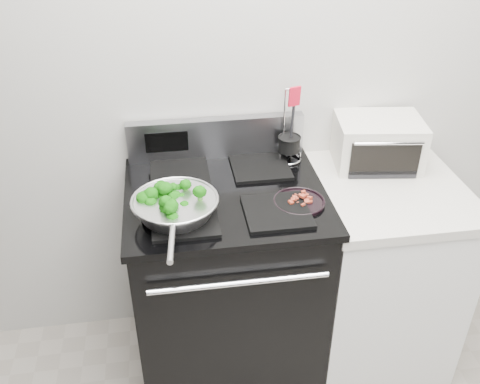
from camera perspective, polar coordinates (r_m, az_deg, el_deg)
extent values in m
cube|color=#B5B3AC|center=(2.28, 4.87, 13.67)|extent=(4.00, 0.02, 2.70)
cube|color=black|center=(2.40, -1.38, -10.01)|extent=(0.76, 0.66, 0.92)
cube|color=black|center=(2.11, -1.55, -0.43)|extent=(0.79, 0.69, 0.03)
cube|color=#99999E|center=(2.32, -2.56, 5.79)|extent=(0.76, 0.05, 0.18)
cube|color=black|center=(1.94, -5.89, -2.96)|extent=(0.24, 0.24, 0.01)
cube|color=black|center=(1.98, 3.96, -2.12)|extent=(0.24, 0.24, 0.01)
cube|color=black|center=(2.23, -6.45, 2.03)|extent=(0.24, 0.24, 0.01)
cube|color=black|center=(2.26, 2.17, 2.70)|extent=(0.24, 0.24, 0.01)
cube|color=white|center=(2.56, 14.15, -8.49)|extent=(0.60, 0.66, 0.88)
cube|color=beige|center=(2.30, 15.65, 0.25)|extent=(0.62, 0.68, 0.04)
torus|color=silver|center=(1.93, -6.97, -0.82)|extent=(0.32, 0.32, 0.01)
cylinder|color=silver|center=(1.73, -7.33, -5.47)|extent=(0.04, 0.19, 0.02)
cylinder|color=black|center=(2.05, 6.31, -1.11)|extent=(0.20, 0.20, 0.01)
cylinder|color=black|center=(2.30, 5.27, 5.12)|extent=(0.09, 0.09, 0.06)
cylinder|color=black|center=(2.27, 5.37, 6.89)|extent=(0.01, 0.01, 0.20)
cube|color=red|center=(2.21, 5.55, 10.21)|extent=(0.05, 0.02, 0.08)
cube|color=silver|center=(2.40, 14.45, 5.22)|extent=(0.39, 0.31, 0.21)
cube|color=black|center=(2.29, 15.65, 3.41)|extent=(0.29, 0.05, 0.14)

